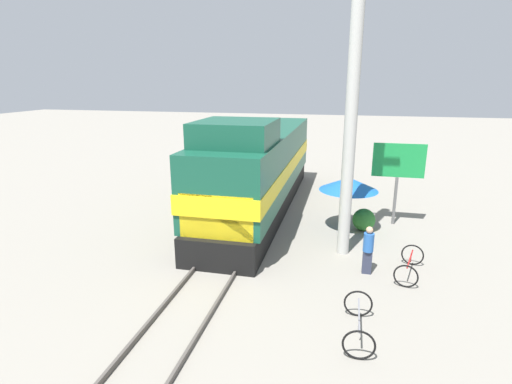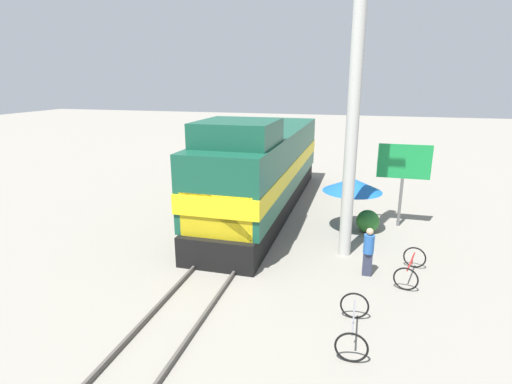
{
  "view_description": "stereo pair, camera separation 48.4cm",
  "coord_description": "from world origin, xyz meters",
  "px_view_note": "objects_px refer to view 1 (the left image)",
  "views": [
    {
      "loc": [
        4.09,
        -14.62,
        6.24
      ],
      "look_at": [
        1.2,
        -2.17,
        2.62
      ],
      "focal_mm": 28.0,
      "sensor_mm": 36.0,
      "label": 1
    },
    {
      "loc": [
        4.56,
        -14.5,
        6.24
      ],
      "look_at": [
        1.2,
        -2.17,
        2.62
      ],
      "focal_mm": 28.0,
      "sensor_mm": 36.0,
      "label": 2
    }
  ],
  "objects_px": {
    "locomotive": "(259,170)",
    "billboard_sign": "(398,165)",
    "person_bystander": "(368,248)",
    "bicycle_spare": "(358,322)",
    "vendor_umbrella": "(349,184)",
    "bicycle": "(409,265)",
    "utility_pole": "(353,87)"
  },
  "relations": [
    {
      "from": "person_bystander",
      "to": "bicycle",
      "type": "xyz_separation_m",
      "value": [
        1.35,
        0.14,
        -0.5
      ]
    },
    {
      "from": "bicycle_spare",
      "to": "utility_pole",
      "type": "bearing_deg",
      "value": 95.79
    },
    {
      "from": "locomotive",
      "to": "bicycle_spare",
      "type": "distance_m",
      "value": 10.36
    },
    {
      "from": "billboard_sign",
      "to": "bicycle",
      "type": "distance_m",
      "value": 5.52
    },
    {
      "from": "person_bystander",
      "to": "bicycle_spare",
      "type": "relative_size",
      "value": 0.89
    },
    {
      "from": "utility_pole",
      "to": "bicycle",
      "type": "bearing_deg",
      "value": -32.07
    },
    {
      "from": "person_bystander",
      "to": "bicycle",
      "type": "distance_m",
      "value": 1.45
    },
    {
      "from": "person_bystander",
      "to": "bicycle",
      "type": "relative_size",
      "value": 0.85
    },
    {
      "from": "vendor_umbrella",
      "to": "utility_pole",
      "type": "bearing_deg",
      "value": -92.06
    },
    {
      "from": "vendor_umbrella",
      "to": "bicycle_spare",
      "type": "relative_size",
      "value": 1.32
    },
    {
      "from": "person_bystander",
      "to": "utility_pole",
      "type": "bearing_deg",
      "value": 118.37
    },
    {
      "from": "locomotive",
      "to": "vendor_umbrella",
      "type": "bearing_deg",
      "value": -21.2
    },
    {
      "from": "locomotive",
      "to": "utility_pole",
      "type": "xyz_separation_m",
      "value": [
        4.13,
        -4.05,
        3.91
      ]
    },
    {
      "from": "utility_pole",
      "to": "person_bystander",
      "type": "distance_m",
      "value": 5.37
    },
    {
      "from": "bicycle",
      "to": "vendor_umbrella",
      "type": "bearing_deg",
      "value": -47.18
    },
    {
      "from": "locomotive",
      "to": "person_bystander",
      "type": "distance_m",
      "value": 7.53
    },
    {
      "from": "locomotive",
      "to": "vendor_umbrella",
      "type": "relative_size",
      "value": 5.82
    },
    {
      "from": "locomotive",
      "to": "bicycle_spare",
      "type": "xyz_separation_m",
      "value": [
        4.62,
        -9.12,
        -1.69
      ]
    },
    {
      "from": "billboard_sign",
      "to": "bicycle_spare",
      "type": "xyz_separation_m",
      "value": [
        -1.64,
        -8.73,
        -2.29
      ]
    },
    {
      "from": "utility_pole",
      "to": "person_bystander",
      "type": "xyz_separation_m",
      "value": [
        0.81,
        -1.5,
        -5.1
      ]
    },
    {
      "from": "person_bystander",
      "to": "bicycle_spare",
      "type": "height_order",
      "value": "person_bystander"
    },
    {
      "from": "billboard_sign",
      "to": "vendor_umbrella",
      "type": "bearing_deg",
      "value": -148.49
    },
    {
      "from": "locomotive",
      "to": "billboard_sign",
      "type": "bearing_deg",
      "value": -3.55
    },
    {
      "from": "vendor_umbrella",
      "to": "person_bystander",
      "type": "bearing_deg",
      "value": -79.55
    },
    {
      "from": "utility_pole",
      "to": "vendor_umbrella",
      "type": "relative_size",
      "value": 4.86
    },
    {
      "from": "bicycle",
      "to": "bicycle_spare",
      "type": "relative_size",
      "value": 1.04
    },
    {
      "from": "billboard_sign",
      "to": "person_bystander",
      "type": "bearing_deg",
      "value": -104.29
    },
    {
      "from": "locomotive",
      "to": "person_bystander",
      "type": "relative_size",
      "value": 8.64
    },
    {
      "from": "utility_pole",
      "to": "person_bystander",
      "type": "bearing_deg",
      "value": -61.63
    },
    {
      "from": "utility_pole",
      "to": "bicycle_spare",
      "type": "relative_size",
      "value": 6.39
    },
    {
      "from": "bicycle",
      "to": "utility_pole",
      "type": "bearing_deg",
      "value": -18.07
    },
    {
      "from": "locomotive",
      "to": "billboard_sign",
      "type": "height_order",
      "value": "locomotive"
    }
  ]
}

